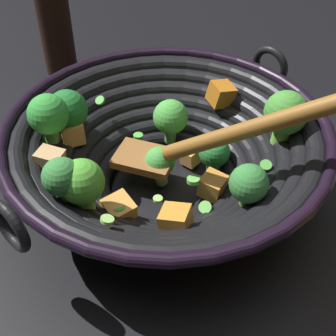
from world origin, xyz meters
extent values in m
plane|color=black|center=(0.00, 0.00, 0.00)|extent=(4.00, 4.00, 0.00)
cylinder|color=black|center=(0.00, 0.00, 0.01)|extent=(0.13, 0.13, 0.01)
torus|color=black|center=(0.00, 0.00, 0.02)|extent=(0.19, 0.19, 0.02)
torus|color=black|center=(0.00, 0.00, 0.03)|extent=(0.21, 0.21, 0.02)
torus|color=black|center=(0.00, 0.00, 0.04)|extent=(0.24, 0.24, 0.02)
torus|color=black|center=(0.00, 0.00, 0.05)|extent=(0.27, 0.27, 0.02)
torus|color=black|center=(0.00, 0.00, 0.07)|extent=(0.30, 0.30, 0.02)
torus|color=black|center=(0.00, 0.00, 0.08)|extent=(0.33, 0.33, 0.02)
torus|color=black|center=(0.00, 0.00, 0.09)|extent=(0.35, 0.35, 0.02)
torus|color=black|center=(0.00, 0.00, 0.10)|extent=(0.37, 0.37, 0.01)
torus|color=black|center=(-0.18, 0.08, 0.10)|extent=(0.03, 0.05, 0.05)
torus|color=black|center=(0.18, -0.08, 0.10)|extent=(0.03, 0.05, 0.05)
cylinder|color=#6DB23F|center=(0.06, -0.12, 0.08)|extent=(0.03, 0.03, 0.02)
sphere|color=#448F35|center=(0.06, -0.12, 0.11)|extent=(0.05, 0.05, 0.05)
cylinder|color=#7ABE4F|center=(-0.10, 0.05, 0.07)|extent=(0.03, 0.03, 0.02)
sphere|color=green|center=(-0.10, 0.05, 0.09)|extent=(0.05, 0.05, 0.05)
cylinder|color=#83C15C|center=(0.04, -0.05, 0.02)|extent=(0.02, 0.02, 0.02)
sphere|color=#267C37|center=(0.04, -0.05, 0.05)|extent=(0.04, 0.04, 0.04)
cylinder|color=#5FA44B|center=(-0.04, 0.13, 0.08)|extent=(0.02, 0.02, 0.02)
sphere|color=green|center=(-0.04, 0.13, 0.11)|extent=(0.05, 0.05, 0.05)
cylinder|color=#719D42|center=(0.00, 0.01, 0.02)|extent=(0.02, 0.02, 0.02)
sphere|color=green|center=(0.00, 0.01, 0.05)|extent=(0.04, 0.04, 0.04)
cylinder|color=#5C9839|center=(0.00, 0.13, 0.07)|extent=(0.03, 0.03, 0.02)
sphere|color=#1F6E2C|center=(0.00, 0.13, 0.09)|extent=(0.05, 0.05, 0.05)
cylinder|color=#61A343|center=(-0.11, 0.06, 0.08)|extent=(0.03, 0.03, 0.02)
sphere|color=#35823B|center=(-0.11, 0.06, 0.10)|extent=(0.04, 0.04, 0.04)
cylinder|color=#63AE52|center=(0.07, 0.02, 0.04)|extent=(0.02, 0.02, 0.02)
sphere|color=green|center=(0.07, 0.02, 0.07)|extent=(0.04, 0.04, 0.04)
cylinder|color=#5CA43C|center=(-0.04, -0.10, 0.06)|extent=(0.02, 0.02, 0.02)
sphere|color=#357F39|center=(-0.04, -0.10, 0.08)|extent=(0.04, 0.04, 0.04)
cube|color=#E4984B|center=(0.05, -0.01, 0.03)|extent=(0.03, 0.03, 0.02)
cube|color=#DFAD75|center=(-0.08, 0.11, 0.08)|extent=(0.03, 0.03, 0.03)
cube|color=orange|center=(-0.09, -0.04, 0.05)|extent=(0.03, 0.04, 0.04)
cube|color=orange|center=(0.00, -0.06, 0.03)|extent=(0.03, 0.03, 0.03)
cube|color=orange|center=(0.12, -0.03, 0.08)|extent=(0.04, 0.04, 0.03)
cube|color=gold|center=(-0.08, 0.02, 0.04)|extent=(0.04, 0.04, 0.04)
cube|color=#D68F4E|center=(-0.01, 0.12, 0.07)|extent=(0.04, 0.04, 0.03)
cylinder|color=#6BC651|center=(-0.02, -0.04, 0.05)|extent=(0.02, 0.02, 0.01)
cylinder|color=#56B247|center=(0.02, -0.11, 0.07)|extent=(0.02, 0.02, 0.01)
cylinder|color=#56B247|center=(-0.09, 0.02, 0.05)|extent=(0.02, 0.02, 0.01)
cylinder|color=#6BC651|center=(0.06, -0.02, 0.04)|extent=(0.02, 0.02, 0.01)
cylinder|color=#99D166|center=(-0.14, 0.01, 0.09)|extent=(0.02, 0.02, 0.01)
cylinder|color=#56B247|center=(0.05, 0.11, 0.08)|extent=(0.02, 0.02, 0.01)
cylinder|color=#99D166|center=(-0.05, -0.01, 0.04)|extent=(0.01, 0.01, 0.00)
cylinder|color=#56B247|center=(0.04, 0.05, 0.05)|extent=(0.01, 0.01, 0.00)
cylinder|color=#6BC651|center=(-0.04, -0.06, 0.03)|extent=(0.02, 0.02, 0.01)
cylinder|color=#56B247|center=(-0.11, 0.07, 0.09)|extent=(0.02, 0.02, 0.01)
cube|color=brown|center=(0.00, 0.03, 0.05)|extent=(0.05, 0.07, 0.01)
cylinder|color=#905D24|center=(0.00, -0.12, 0.14)|extent=(0.03, 0.24, 0.16)
cylinder|color=black|center=(0.21, 0.27, 0.08)|extent=(0.05, 0.05, 0.16)
camera|label=1|loc=(-0.39, -0.15, 0.41)|focal=50.67mm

